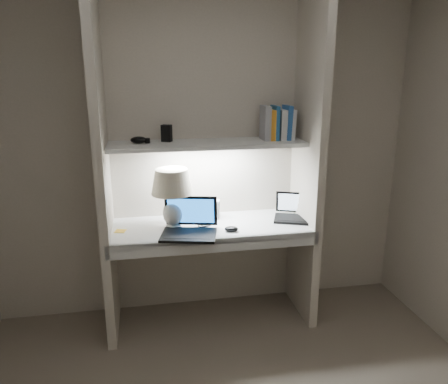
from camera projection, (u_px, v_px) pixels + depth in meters
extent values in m
cube|color=beige|center=(204.00, 153.00, 3.32)|extent=(3.20, 0.01, 2.50)
cube|color=beige|center=(102.00, 165.00, 2.93)|extent=(0.06, 0.55, 2.50)
cube|color=beige|center=(308.00, 157.00, 3.18)|extent=(0.06, 0.55, 2.50)
cube|color=white|center=(210.00, 227.00, 3.19)|extent=(1.40, 0.55, 0.04)
cube|color=silver|center=(216.00, 245.00, 2.96)|extent=(1.46, 0.03, 0.10)
cube|color=silver|center=(207.00, 144.00, 3.12)|extent=(1.40, 0.36, 0.03)
cube|color=white|center=(207.00, 147.00, 3.12)|extent=(0.60, 0.04, 0.02)
cylinder|color=white|center=(173.00, 226.00, 3.14)|extent=(0.11, 0.11, 0.02)
ellipsoid|color=white|center=(173.00, 213.00, 3.11)|extent=(0.15, 0.15, 0.18)
cylinder|color=white|center=(172.00, 199.00, 3.08)|extent=(0.02, 0.02, 0.08)
sphere|color=#FFD899|center=(172.00, 188.00, 3.06)|extent=(0.04, 0.04, 0.04)
cube|color=black|center=(189.00, 235.00, 2.97)|extent=(0.42, 0.33, 0.02)
cube|color=black|center=(189.00, 234.00, 2.97)|extent=(0.35, 0.25, 0.00)
cube|color=black|center=(191.00, 211.00, 3.08)|extent=(0.37, 0.15, 0.23)
cube|color=blue|center=(191.00, 211.00, 3.08)|extent=(0.33, 0.12, 0.19)
cube|color=black|center=(294.00, 219.00, 3.28)|extent=(0.35, 0.30, 0.02)
cube|color=black|center=(295.00, 218.00, 3.28)|extent=(0.29, 0.23, 0.00)
cube|color=black|center=(295.00, 202.00, 3.37)|extent=(0.30, 0.16, 0.17)
cube|color=#CBE1F9|center=(295.00, 202.00, 3.37)|extent=(0.26, 0.13, 0.14)
cube|color=silver|center=(213.00, 209.00, 3.31)|extent=(0.12, 0.10, 0.14)
ellipsoid|color=black|center=(231.00, 229.00, 3.06)|extent=(0.11, 0.09, 0.04)
torus|color=black|center=(206.00, 224.00, 3.19)|extent=(0.11, 0.11, 0.01)
cube|color=yellow|center=(120.00, 231.00, 3.07)|extent=(0.09, 0.09, 0.00)
cube|color=#BABABA|center=(291.00, 124.00, 3.22)|extent=(0.04, 0.16, 0.22)
cube|color=#27589C|center=(287.00, 122.00, 3.21)|extent=(0.05, 0.16, 0.25)
cube|color=silver|center=(281.00, 124.00, 3.20)|extent=(0.04, 0.16, 0.22)
cube|color=#236097|center=(275.00, 123.00, 3.19)|extent=(0.03, 0.16, 0.25)
cube|color=orange|center=(271.00, 125.00, 3.19)|extent=(0.04, 0.16, 0.22)
cube|color=#9C9B9F|center=(265.00, 123.00, 3.18)|extent=(0.04, 0.16, 0.25)
cube|color=black|center=(167.00, 133.00, 3.12)|extent=(0.08, 0.07, 0.12)
ellipsoid|color=black|center=(139.00, 140.00, 3.05)|extent=(0.11, 0.08, 0.05)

